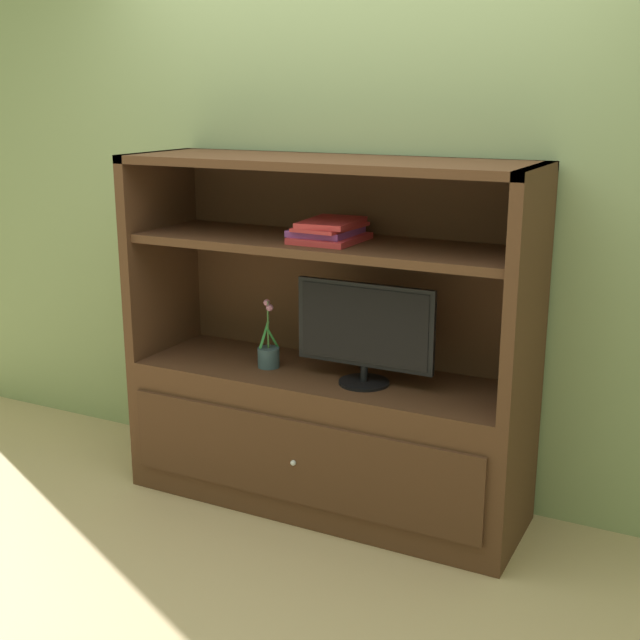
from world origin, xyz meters
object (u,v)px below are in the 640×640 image
object	(u,v)px
potted_plant	(269,354)
magazine_stack	(329,231)
tv_monitor	(365,331)
media_console	(326,400)

from	to	relation	value
potted_plant	magazine_stack	bearing A→B (deg)	8.57
magazine_stack	tv_monitor	bearing A→B (deg)	-15.79
magazine_stack	potted_plant	bearing A→B (deg)	-171.43
tv_monitor	potted_plant	distance (m)	0.50
media_console	magazine_stack	size ratio (longest dim) A/B	5.21
tv_monitor	magazine_stack	xyz separation A→B (m)	(-0.19, 0.05, 0.39)
media_console	potted_plant	bearing A→B (deg)	-169.37
media_console	magazine_stack	bearing A→B (deg)	-22.65
tv_monitor	potted_plant	size ratio (longest dim) A/B	1.97
media_console	tv_monitor	size ratio (longest dim) A/B	2.91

